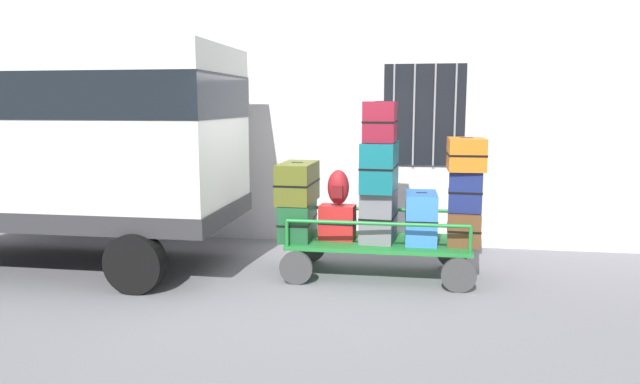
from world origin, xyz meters
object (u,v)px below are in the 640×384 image
suitcase_left_middle (298,182)px  backpack (338,188)px  suitcase_center_middle (380,166)px  suitcase_right_top (466,154)px  suitcase_right_middle (465,191)px  suitcase_midleft_bottom (337,222)px  luggage_cart (378,247)px  suitcase_left_bottom (298,220)px  suitcase_midright_bottom (421,217)px  suitcase_right_bottom (464,228)px  suitcase_center_top (380,122)px  van (63,135)px  suitcase_center_bottom (379,216)px

suitcase_left_middle → backpack: size_ratio=1.91×
suitcase_center_middle → suitcase_right_top: 1.05m
suitcase_right_middle → suitcase_right_top: suitcase_right_top is taller
suitcase_midleft_bottom → backpack: size_ratio=1.07×
luggage_cart → suitcase_midleft_bottom: bearing=-176.4°
luggage_cart → suitcase_left_bottom: (-1.04, 0.02, 0.31)m
suitcase_left_middle → suitcase_midright_bottom: (1.56, -0.00, -0.41)m
luggage_cart → suitcase_right_top: bearing=1.7°
suitcase_right_bottom → suitcase_left_bottom: bearing=178.7°
suitcase_center_top → suitcase_right_middle: bearing=-0.3°
suitcase_right_top → suitcase_left_bottom: bearing=-179.7°
luggage_cart → suitcase_right_middle: 1.28m
van → suitcase_center_top: size_ratio=7.38×
suitcase_midleft_bottom → suitcase_midright_bottom: (1.04, 0.05, 0.09)m
suitcase_center_bottom → suitcase_right_middle: size_ratio=1.38×
van → suitcase_midright_bottom: 4.79m
suitcase_right_bottom → suitcase_center_bottom: bearing=177.6°
suitcase_center_top → suitcase_right_bottom: (1.04, -0.01, -1.29)m
suitcase_midleft_bottom → suitcase_center_middle: size_ratio=0.55×
luggage_cart → suitcase_midright_bottom: 0.65m
suitcase_left_bottom → suitcase_right_middle: (2.08, -0.05, 0.43)m
van → suitcase_right_middle: bearing=1.3°
suitcase_right_bottom → backpack: bearing=-179.9°
suitcase_right_bottom → backpack: 1.62m
suitcase_right_middle → suitcase_right_bottom: bearing=-90.0°
suitcase_left_middle → suitcase_midleft_bottom: (0.52, -0.05, -0.49)m
suitcase_right_top → van: bearing=-178.1°
luggage_cart → van: bearing=-178.0°
suitcase_right_bottom → suitcase_right_middle: 0.45m
suitcase_midright_bottom → suitcase_right_bottom: suitcase_midright_bottom is taller
suitcase_center_top → suitcase_midright_bottom: (0.52, 0.04, -1.18)m
suitcase_left_bottom → backpack: backpack is taller
suitcase_left_middle → suitcase_center_bottom: 1.12m
suitcase_center_top → suitcase_right_bottom: 1.66m
suitcase_right_middle → suitcase_right_top: bearing=90.0°
suitcase_right_bottom → suitcase_right_middle: (0.00, 0.00, 0.45)m
backpack → van: bearing=-178.2°
suitcase_center_bottom → suitcase_midright_bottom: 0.52m
suitcase_left_middle → suitcase_center_middle: suitcase_center_middle is taller
luggage_cart → suitcase_right_bottom: size_ratio=4.18×
suitcase_left_middle → suitcase_midright_bottom: 1.61m
luggage_cart → suitcase_right_middle: (1.04, -0.03, 0.74)m
van → suitcase_right_top: size_ratio=7.61×
suitcase_midleft_bottom → suitcase_midright_bottom: suitcase_midright_bottom is taller
suitcase_center_top → suitcase_right_bottom: bearing=-0.4°
suitcase_midright_bottom → suitcase_right_middle: suitcase_right_middle is taller
suitcase_midleft_bottom → suitcase_right_top: 1.80m
van → suitcase_right_top: bearing=1.9°
suitcase_left_middle → suitcase_midright_bottom: size_ratio=1.22×
suitcase_left_middle → suitcase_center_bottom: suitcase_left_middle is taller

